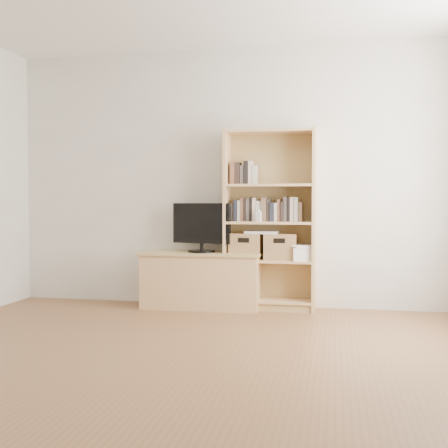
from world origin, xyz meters
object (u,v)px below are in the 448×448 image
(bookshelf, at_px, (270,219))
(television, at_px, (201,228))
(tv_stand, at_px, (202,281))
(baby_monitor, at_px, (259,217))
(basket_left, at_px, (246,246))
(laptop, at_px, (262,232))
(basket_right, at_px, (281,247))

(bookshelf, height_order, television, bookshelf)
(tv_stand, height_order, baby_monitor, baby_monitor)
(baby_monitor, relative_size, basket_left, 0.31)
(bookshelf, relative_size, laptop, 5.52)
(television, relative_size, baby_monitor, 6.45)
(television, bearing_deg, bookshelf, 18.41)
(bookshelf, distance_m, basket_right, 0.29)
(television, xyz_separation_m, basket_left, (0.44, 0.06, -0.18))
(television, bearing_deg, tv_stand, 13.35)
(bookshelf, relative_size, baby_monitor, 18.46)
(tv_stand, xyz_separation_m, television, (-0.00, 0.00, 0.53))
(tv_stand, height_order, basket_right, basket_right)
(bookshelf, relative_size, television, 2.86)
(basket_left, bearing_deg, tv_stand, -170.90)
(bookshelf, xyz_separation_m, television, (-0.67, -0.06, -0.09))
(television, distance_m, baby_monitor, 0.59)
(basket_right, bearing_deg, laptop, -174.99)
(baby_monitor, relative_size, basket_right, 0.31)
(bookshelf, bearing_deg, tv_stand, -174.74)
(baby_monitor, xyz_separation_m, laptop, (0.02, 0.08, -0.15))
(basket_left, bearing_deg, basket_right, 1.68)
(baby_monitor, bearing_deg, laptop, 87.72)
(tv_stand, relative_size, bookshelf, 0.65)
(basket_left, distance_m, basket_right, 0.34)
(bookshelf, bearing_deg, television, -174.74)
(tv_stand, height_order, laptop, laptop)
(baby_monitor, distance_m, basket_left, 0.34)
(baby_monitor, bearing_deg, tv_stand, -171.13)
(bookshelf, xyz_separation_m, basket_right, (0.11, -0.01, -0.27))
(basket_left, height_order, laptop, laptop)
(tv_stand, relative_size, basket_left, 3.75)
(tv_stand, bearing_deg, bookshelf, 4.05)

